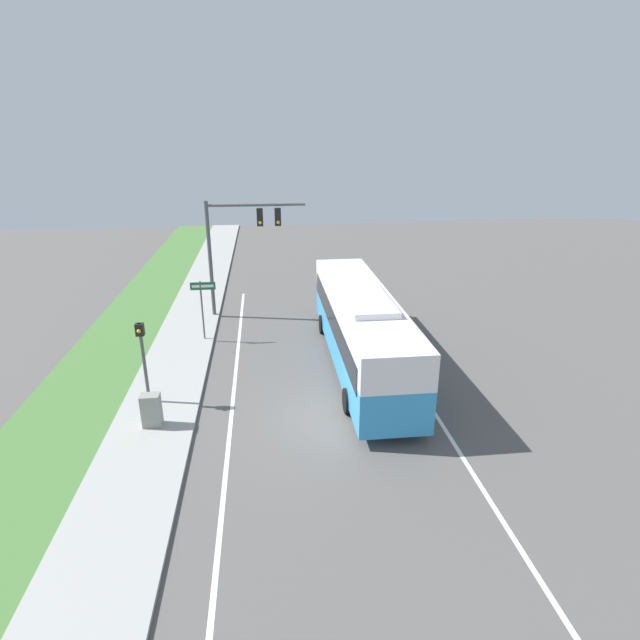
{
  "coord_description": "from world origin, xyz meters",
  "views": [
    {
      "loc": [
        -2.22,
        -15.02,
        9.31
      ],
      "look_at": [
        0.08,
        5.17,
        1.74
      ],
      "focal_mm": 28.0,
      "sensor_mm": 36.0,
      "label": 1
    }
  ],
  "objects": [
    {
      "name": "utility_cabinet",
      "position": [
        -6.17,
        0.04,
        0.69
      ],
      "size": [
        0.62,
        0.45,
        1.15
      ],
      "color": "gray",
      "rests_on": "sidewalk"
    },
    {
      "name": "bus",
      "position": [
        1.68,
        4.16,
        1.87
      ],
      "size": [
        2.58,
        12.38,
        3.41
      ],
      "color": "#3393D1",
      "rests_on": "ground_plane"
    },
    {
      "name": "street_sign",
      "position": [
        -5.18,
        7.62,
        2.01
      ],
      "size": [
        1.16,
        0.08,
        2.97
      ],
      "color": "#4C4C51",
      "rests_on": "ground_plane"
    },
    {
      "name": "pedestrian_signal",
      "position": [
        -6.64,
        1.73,
        2.15
      ],
      "size": [
        0.28,
        0.34,
        3.16
      ],
      "color": "#4C4C51",
      "rests_on": "ground_plane"
    },
    {
      "name": "lane_divider_near",
      "position": [
        -3.6,
        0.0,
        0.0
      ],
      "size": [
        0.14,
        30.0,
        0.01
      ],
      "color": "silver",
      "rests_on": "ground_plane"
    },
    {
      "name": "sidewalk",
      "position": [
        -6.2,
        0.0,
        0.06
      ],
      "size": [
        2.8,
        80.0,
        0.12
      ],
      "color": "#9E9E99",
      "rests_on": "ground_plane"
    },
    {
      "name": "lane_divider_far",
      "position": [
        3.6,
        0.0,
        0.0
      ],
      "size": [
        0.14,
        30.0,
        0.01
      ],
      "color": "silver",
      "rests_on": "ground_plane"
    },
    {
      "name": "grass_verge",
      "position": [
        -9.4,
        0.0,
        0.05
      ],
      "size": [
        3.6,
        80.0,
        0.1
      ],
      "color": "#477538",
      "rests_on": "ground_plane"
    },
    {
      "name": "ground_plane",
      "position": [
        0.0,
        0.0,
        0.0
      ],
      "size": [
        80.0,
        80.0,
        0.0
      ],
      "primitive_type": "plane",
      "color": "#565451"
    },
    {
      "name": "signal_gantry",
      "position": [
        -3.52,
        11.07,
        4.37
      ],
      "size": [
        5.13,
        0.41,
        6.19
      ],
      "color": "#4C4C51",
      "rests_on": "ground_plane"
    }
  ]
}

